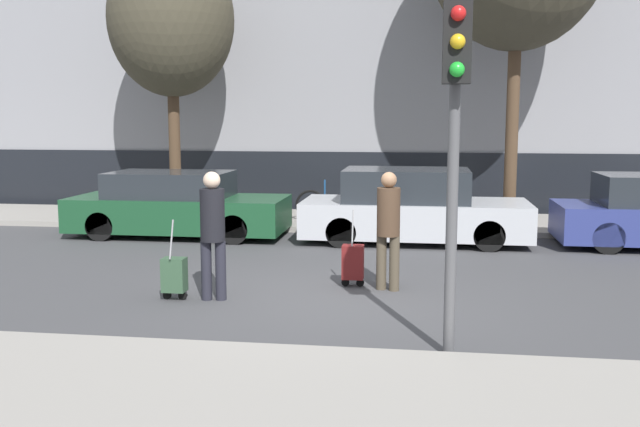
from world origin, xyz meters
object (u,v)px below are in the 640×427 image
(pedestrian_left, at_px, (213,227))
(trolley_right, at_px, (353,262))
(parked_car_0, at_px, (177,206))
(pedestrian_right, at_px, (388,223))
(bare_tree_near_crossing, at_px, (171,20))
(trolley_left, at_px, (174,275))
(parked_car_1, at_px, (412,208))
(traffic_light, at_px, (455,109))
(parked_bicycle, at_px, (333,205))

(pedestrian_left, xyz_separation_m, trolley_right, (1.85, 1.06, -0.66))
(parked_car_0, distance_m, pedestrian_right, 6.30)
(bare_tree_near_crossing, bearing_deg, trolley_left, -70.69)
(trolley_right, relative_size, bare_tree_near_crossing, 0.18)
(pedestrian_left, xyz_separation_m, pedestrian_right, (2.38, 0.92, -0.03))
(parked_car_0, relative_size, parked_car_1, 1.00)
(parked_car_1, xyz_separation_m, trolley_left, (-3.21, -5.15, -0.33))
(traffic_light, xyz_separation_m, bare_tree_near_crossing, (-6.34, 9.42, 2.21))
(pedestrian_right, height_order, parked_bicycle, pedestrian_right)
(traffic_light, height_order, parked_bicycle, traffic_light)
(bare_tree_near_crossing, bearing_deg, traffic_light, -56.05)
(parked_car_1, relative_size, traffic_light, 1.24)
(bare_tree_near_crossing, bearing_deg, parked_car_1, -21.88)
(pedestrian_left, bearing_deg, parked_car_0, 106.41)
(trolley_right, distance_m, traffic_light, 4.02)
(parked_car_0, bearing_deg, trolley_left, -71.05)
(traffic_light, bearing_deg, trolley_right, 113.37)
(parked_car_1, relative_size, bare_tree_near_crossing, 0.69)
(parked_car_0, distance_m, parked_car_1, 4.99)
(trolley_right, xyz_separation_m, bare_tree_near_crossing, (-5.02, 6.36, 4.45))
(pedestrian_left, bearing_deg, bare_tree_near_crossing, 105.07)
(parked_bicycle, bearing_deg, bare_tree_near_crossing, 173.40)
(parked_bicycle, bearing_deg, pedestrian_right, -75.34)
(parked_bicycle, bearing_deg, pedestrian_left, -96.53)
(trolley_left, distance_m, bare_tree_near_crossing, 9.12)
(parked_car_0, bearing_deg, pedestrian_right, -41.64)
(trolley_left, height_order, traffic_light, traffic_light)
(pedestrian_left, distance_m, trolley_left, 0.87)
(pedestrian_left, distance_m, bare_tree_near_crossing, 8.92)
(pedestrian_right, distance_m, traffic_light, 3.43)
(parked_car_1, xyz_separation_m, traffic_light, (0.50, -7.08, 1.93))
(parked_car_1, height_order, trolley_left, parked_car_1)
(pedestrian_left, bearing_deg, parked_bicycle, 75.39)
(pedestrian_right, bearing_deg, parked_car_0, 153.56)
(parked_car_0, height_order, pedestrian_left, pedestrian_left)
(parked_car_0, bearing_deg, pedestrian_left, -65.51)
(parked_car_0, height_order, trolley_right, parked_car_0)
(trolley_left, distance_m, traffic_light, 4.76)
(parked_car_0, height_order, bare_tree_near_crossing, bare_tree_near_crossing)
(parked_car_1, bearing_deg, trolley_right, -101.55)
(pedestrian_left, xyz_separation_m, trolley_left, (-0.54, -0.08, -0.67))
(traffic_light, bearing_deg, parked_car_0, 127.73)
(trolley_left, relative_size, parked_bicycle, 0.64)
(trolley_left, xyz_separation_m, bare_tree_near_crossing, (-2.63, 7.50, 4.47))
(pedestrian_left, bearing_deg, traffic_light, -40.36)
(pedestrian_right, height_order, bare_tree_near_crossing, bare_tree_near_crossing)
(parked_car_0, distance_m, bare_tree_near_crossing, 4.86)
(traffic_light, bearing_deg, trolley_left, 152.61)
(traffic_light, distance_m, parked_bicycle, 9.51)
(trolley_right, bearing_deg, parked_bicycle, 100.09)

